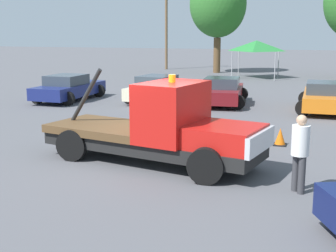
% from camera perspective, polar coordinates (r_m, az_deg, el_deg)
% --- Properties ---
extents(ground_plane, '(160.00, 160.00, 0.00)m').
position_cam_1_polar(ground_plane, '(12.95, -2.12, -4.42)').
color(ground_plane, '#545459').
extents(tow_truck, '(6.49, 3.18, 2.51)m').
position_cam_1_polar(tow_truck, '(12.53, -0.65, -0.47)').
color(tow_truck, black).
rests_on(tow_truck, ground).
extents(person_near_truck, '(0.39, 0.39, 1.77)m').
position_cam_1_polar(person_near_truck, '(10.73, 15.81, -2.61)').
color(person_near_truck, '#38383D').
rests_on(person_near_truck, ground).
extents(parked_car_navy, '(2.54, 4.73, 1.34)m').
position_cam_1_polar(parked_car_navy, '(24.83, -12.02, 4.57)').
color(parked_car_navy, navy).
rests_on(parked_car_navy, ground).
extents(parked_car_cream, '(2.74, 4.74, 1.34)m').
position_cam_1_polar(parked_car_cream, '(23.97, -1.16, 4.57)').
color(parked_car_cream, beige).
rests_on(parked_car_cream, ground).
extents(parked_car_maroon, '(2.67, 4.43, 1.34)m').
position_cam_1_polar(parked_car_maroon, '(23.06, 6.62, 4.22)').
color(parked_car_maroon, maroon).
rests_on(parked_car_maroon, ground).
extents(parked_car_orange, '(2.41, 4.52, 1.34)m').
position_cam_1_polar(parked_car_orange, '(22.07, 18.57, 3.37)').
color(parked_car_orange, orange).
rests_on(parked_car_orange, ground).
extents(canopy_tent_green, '(3.20, 3.20, 2.83)m').
position_cam_1_polar(canopy_tent_green, '(36.49, 10.74, 9.58)').
color(canopy_tent_green, '#9E9EA3').
rests_on(canopy_tent_green, ground).
extents(tree_left, '(4.75, 4.75, 8.49)m').
position_cam_1_polar(tree_left, '(40.64, 6.11, 14.51)').
color(tree_left, brown).
rests_on(tree_left, ground).
extents(traffic_cone, '(0.40, 0.40, 0.55)m').
position_cam_1_polar(traffic_cone, '(15.18, 13.51, -1.36)').
color(traffic_cone, black).
rests_on(traffic_cone, ground).
extents(utility_pole, '(2.20, 0.24, 9.10)m').
position_cam_1_polar(utility_pole, '(44.04, -0.21, 13.19)').
color(utility_pole, brown).
rests_on(utility_pole, ground).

